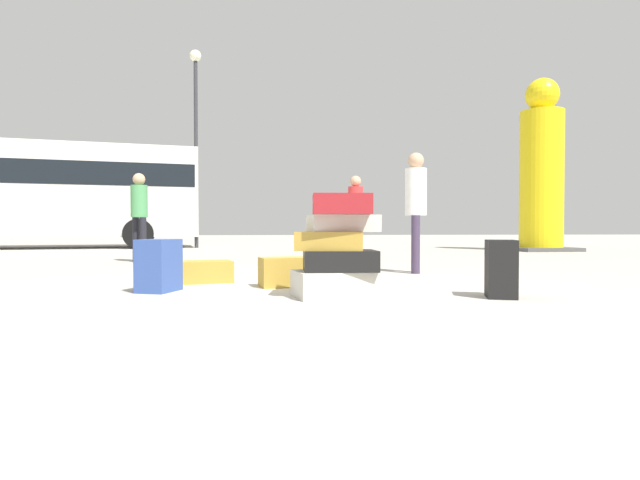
% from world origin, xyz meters
% --- Properties ---
extents(ground_plane, '(80.00, 80.00, 0.00)m').
position_xyz_m(ground_plane, '(0.00, 0.00, 0.00)').
color(ground_plane, '#ADA89E').
extents(suitcase_tower, '(0.80, 0.65, 0.93)m').
position_xyz_m(suitcase_tower, '(0.45, -0.08, 0.41)').
color(suitcase_tower, beige).
rests_on(suitcase_tower, ground).
extents(suitcase_black_foreground_near, '(0.33, 0.36, 0.52)m').
position_xyz_m(suitcase_black_foreground_near, '(1.90, -0.30, 0.26)').
color(suitcase_black_foreground_near, black).
rests_on(suitcase_black_foreground_near, ground).
extents(suitcase_navy_left_side, '(0.42, 0.48, 0.52)m').
position_xyz_m(suitcase_navy_left_side, '(-1.25, 0.50, 0.26)').
color(suitcase_navy_left_side, '#334F99').
rests_on(suitcase_navy_left_side, ground).
extents(suitcase_tan_upright_blue, '(0.87, 0.59, 0.25)m').
position_xyz_m(suitcase_tan_upright_blue, '(-0.99, 1.29, 0.12)').
color(suitcase_tan_upright_blue, '#B28C33').
rests_on(suitcase_tan_upright_blue, ground).
extents(suitcase_tan_right_side, '(0.58, 0.42, 0.32)m').
position_xyz_m(suitcase_tan_right_side, '(0.01, 0.79, 0.16)').
color(suitcase_tan_right_side, '#B28C33').
rests_on(suitcase_tan_right_side, ground).
extents(person_bearded_onlooker, '(0.30, 0.30, 1.67)m').
position_xyz_m(person_bearded_onlooker, '(1.61, 5.42, 1.00)').
color(person_bearded_onlooker, brown).
rests_on(person_bearded_onlooker, ground).
extents(person_tourist_with_camera, '(0.30, 0.33, 1.68)m').
position_xyz_m(person_tourist_with_camera, '(1.89, 2.26, 1.00)').
color(person_tourist_with_camera, '#3F334C').
rests_on(person_tourist_with_camera, ground).
extents(person_passerby_in_red, '(0.30, 0.30, 1.63)m').
position_xyz_m(person_passerby_in_red, '(-2.48, 5.00, 0.97)').
color(person_passerby_in_red, black).
rests_on(person_passerby_in_red, ground).
extents(yellow_dummy_statue, '(1.61, 1.61, 4.72)m').
position_xyz_m(yellow_dummy_statue, '(7.37, 8.63, 2.11)').
color(yellow_dummy_statue, yellow).
rests_on(yellow_dummy_statue, ground).
extents(parked_bus, '(10.42, 4.35, 3.15)m').
position_xyz_m(parked_bus, '(-7.44, 11.82, 1.83)').
color(parked_bus, silver).
rests_on(parked_bus, ground).
extents(lamp_post, '(0.36, 0.36, 6.20)m').
position_xyz_m(lamp_post, '(-2.33, 11.78, 4.04)').
color(lamp_post, '#333338').
rests_on(lamp_post, ground).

